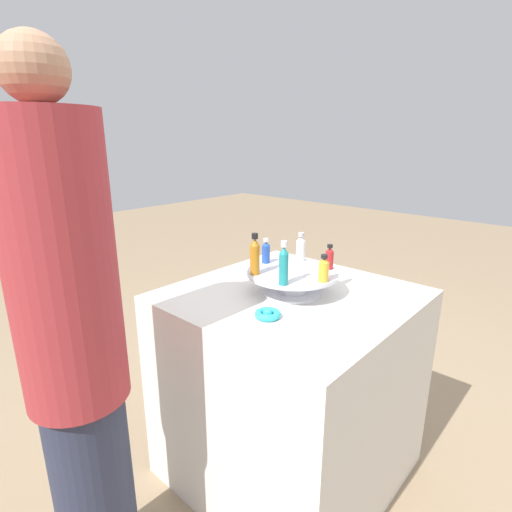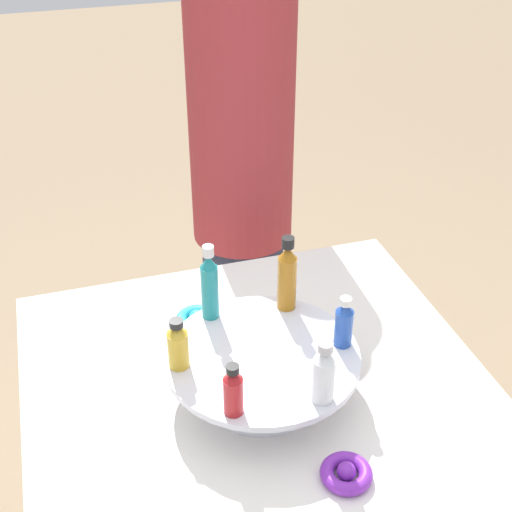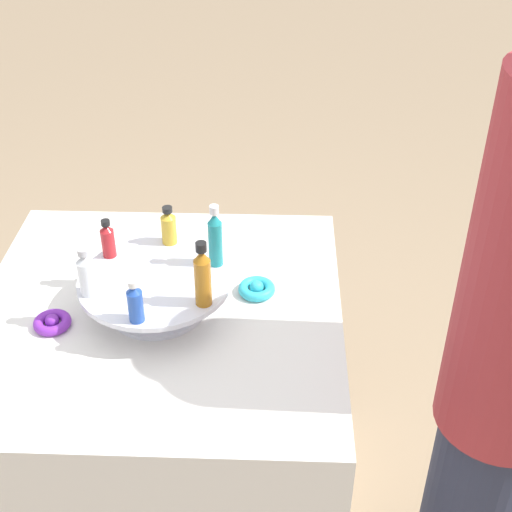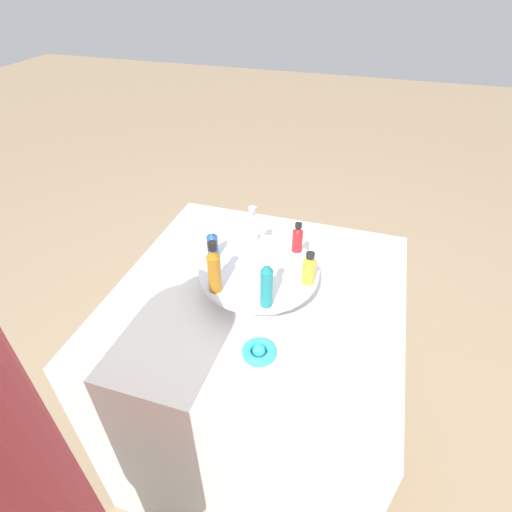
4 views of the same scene
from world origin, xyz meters
TOP-DOWN VIEW (x-y plane):
  - ground_plane at (0.00, 0.00)m, footprint 12.00×12.00m
  - party_table at (0.00, 0.00)m, footprint 0.81×0.81m
  - display_stand at (0.00, 0.00)m, footprint 0.33×0.33m
  - bottle_clear at (-0.06, 0.13)m, footprint 0.04×0.04m
  - bottle_blue at (-0.14, 0.01)m, footprint 0.03×0.03m
  - bottle_amber at (-0.08, -0.11)m, footprint 0.03×0.03m
  - bottle_teal at (0.06, -0.13)m, footprint 0.03×0.03m
  - bottle_gold at (0.14, -0.01)m, footprint 0.03×0.03m
  - bottle_red at (0.08, 0.11)m, footprint 0.03×0.03m
  - ribbon_bow_teal at (0.07, -0.22)m, footprint 0.08×0.08m
  - ribbon_bow_purple at (-0.07, 0.22)m, footprint 0.08×0.08m
  - person_figure at (-0.17, -0.73)m, footprint 0.26×0.26m

SIDE VIEW (x-z plane):
  - ground_plane at x=0.00m, z-range 0.00..0.00m
  - party_table at x=0.00m, z-range 0.00..0.78m
  - person_figure at x=-0.17m, z-range 0.01..1.56m
  - ribbon_bow_purple at x=-0.07m, z-range 0.78..0.81m
  - ribbon_bow_teal at x=0.07m, z-range 0.78..0.81m
  - display_stand at x=0.00m, z-range 0.79..0.88m
  - bottle_red at x=0.08m, z-range 0.86..0.96m
  - bottle_gold at x=0.14m, z-range 0.86..0.96m
  - bottle_blue at x=-0.14m, z-range 0.86..0.96m
  - bottle_clear at x=-0.06m, z-range 0.86..0.98m
  - bottle_teal at x=0.06m, z-range 0.86..1.01m
  - bottle_amber at x=-0.08m, z-range 0.86..1.01m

